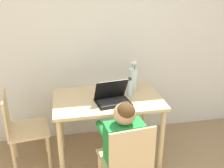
% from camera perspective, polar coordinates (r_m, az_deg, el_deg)
% --- Properties ---
extents(wall_back, '(6.40, 0.05, 2.50)m').
position_cam_1_polar(wall_back, '(3.07, -2.42, 10.22)').
color(wall_back, silver).
rests_on(wall_back, ground_plane).
extents(dining_table, '(1.10, 0.70, 0.74)m').
position_cam_1_polar(dining_table, '(2.74, -0.97, -4.97)').
color(dining_table, '#D6B784').
rests_on(dining_table, ground_plane).
extents(chair_occupied, '(0.44, 0.44, 0.84)m').
position_cam_1_polar(chair_occupied, '(2.30, 3.16, -16.78)').
color(chair_occupied, '#D6B784').
rests_on(chair_occupied, ground_plane).
extents(chair_spare, '(0.45, 0.45, 0.84)m').
position_cam_1_polar(chair_spare, '(2.88, -18.97, -9.32)').
color(chair_spare, '#D6B784').
rests_on(chair_spare, ground_plane).
extents(person_seated, '(0.37, 0.45, 0.98)m').
position_cam_1_polar(person_seated, '(2.28, 2.23, -11.50)').
color(person_seated, '#1E8438').
rests_on(person_seated, ground_plane).
extents(laptop, '(0.36, 0.29, 0.23)m').
position_cam_1_polar(laptop, '(2.59, -0.00, -2.81)').
color(laptop, black).
rests_on(laptop, dining_table).
extents(flower_vase, '(0.09, 0.09, 0.34)m').
position_cam_1_polar(flower_vase, '(2.83, 4.58, 1.35)').
color(flower_vase, silver).
rests_on(flower_vase, dining_table).
extents(water_bottle, '(0.06, 0.06, 0.20)m').
position_cam_1_polar(water_bottle, '(2.71, 3.84, -0.75)').
color(water_bottle, silver).
rests_on(water_bottle, dining_table).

